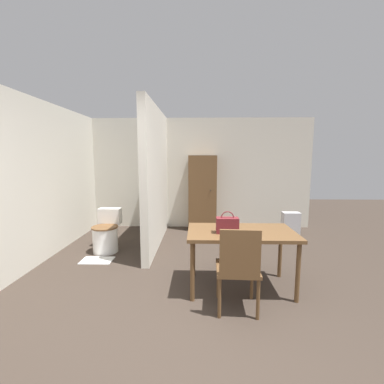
{
  "coord_description": "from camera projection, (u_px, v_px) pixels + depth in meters",
  "views": [
    {
      "loc": [
        0.17,
        -1.99,
        1.61
      ],
      "look_at": [
        0.08,
        1.79,
        1.11
      ],
      "focal_mm": 24.0,
      "sensor_mm": 36.0,
      "label": 1
    }
  ],
  "objects": [
    {
      "name": "ground_plane",
      "position": [
        178.0,
        348.0,
        2.19
      ],
      "size": [
        16.0,
        16.0,
        0.0
      ],
      "primitive_type": "plane",
      "color": "#382D26"
    },
    {
      "name": "wall_back",
      "position": [
        191.0,
        173.0,
        5.94
      ],
      "size": [
        5.48,
        0.12,
        2.5
      ],
      "color": "beige",
      "rests_on": "ground_plane"
    },
    {
      "name": "wall_left",
      "position": [
        40.0,
        181.0,
        4.01
      ],
      "size": [
        0.12,
        4.9,
        2.5
      ],
      "color": "beige",
      "rests_on": "ground_plane"
    },
    {
      "name": "partition_wall",
      "position": [
        156.0,
        177.0,
        4.75
      ],
      "size": [
        0.12,
        2.33,
        2.5
      ],
      "color": "beige",
      "rests_on": "ground_plane"
    },
    {
      "name": "dining_table",
      "position": [
        241.0,
        237.0,
        3.13
      ],
      "size": [
        1.29,
        0.75,
        0.73
      ],
      "color": "brown",
      "rests_on": "ground_plane"
    },
    {
      "name": "wooden_chair",
      "position": [
        238.0,
        266.0,
        2.64
      ],
      "size": [
        0.46,
        0.46,
        0.93
      ],
      "rotation": [
        0.0,
        0.0,
        -0.04
      ],
      "color": "brown",
      "rests_on": "ground_plane"
    },
    {
      "name": "toilet",
      "position": [
        106.0,
        234.0,
        4.45
      ],
      "size": [
        0.44,
        0.59,
        0.71
      ],
      "color": "white",
      "rests_on": "ground_plane"
    },
    {
      "name": "handbag",
      "position": [
        227.0,
        225.0,
        3.02
      ],
      "size": [
        0.26,
        0.13,
        0.26
      ],
      "color": "maroon",
      "rests_on": "dining_table"
    },
    {
      "name": "wooden_cabinet",
      "position": [
        202.0,
        193.0,
        5.74
      ],
      "size": [
        0.62,
        0.39,
        1.66
      ],
      "color": "brown",
      "rests_on": "ground_plane"
    },
    {
      "name": "bath_mat",
      "position": [
        97.0,
        260.0,
        4.04
      ],
      "size": [
        0.48,
        0.3,
        0.01
      ],
      "color": "silver",
      "rests_on": "ground_plane"
    },
    {
      "name": "space_heater",
      "position": [
        291.0,
        226.0,
        5.07
      ],
      "size": [
        0.33,
        0.19,
        0.55
      ],
      "color": "#BCBCC1",
      "rests_on": "ground_plane"
    }
  ]
}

